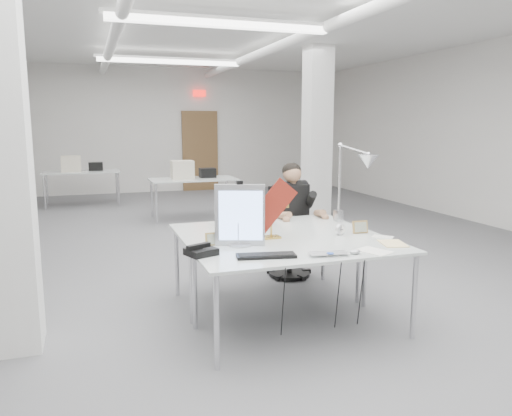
{
  "coord_description": "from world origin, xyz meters",
  "views": [
    {
      "loc": [
        -1.66,
        -6.2,
        1.78
      ],
      "look_at": [
        -0.24,
        -2.0,
        1.02
      ],
      "focal_mm": 35.0,
      "sensor_mm": 36.0,
      "label": 1
    }
  ],
  "objects_px": {
    "desk_main": "(303,249)",
    "laptop": "(330,255)",
    "bankers_lamp": "(271,221)",
    "architect_lamp": "(351,181)",
    "seated_person": "(292,201)",
    "monitor": "(240,215)",
    "desk_phone": "(201,252)",
    "office_chair": "(290,229)",
    "beige_monitor": "(246,210)"
  },
  "relations": [
    {
      "from": "bankers_lamp",
      "to": "architect_lamp",
      "type": "distance_m",
      "value": 1.02
    },
    {
      "from": "laptop",
      "to": "desk_phone",
      "type": "relative_size",
      "value": 1.42
    },
    {
      "from": "desk_main",
      "to": "bankers_lamp",
      "type": "height_order",
      "value": "bankers_lamp"
    },
    {
      "from": "monitor",
      "to": "desk_phone",
      "type": "height_order",
      "value": "monitor"
    },
    {
      "from": "desk_main",
      "to": "laptop",
      "type": "xyz_separation_m",
      "value": [
        0.09,
        -0.33,
        0.02
      ]
    },
    {
      "from": "laptop",
      "to": "bankers_lamp",
      "type": "relative_size",
      "value": 1.0
    },
    {
      "from": "architect_lamp",
      "to": "seated_person",
      "type": "bearing_deg",
      "value": 104.09
    },
    {
      "from": "monitor",
      "to": "bankers_lamp",
      "type": "height_order",
      "value": "monitor"
    },
    {
      "from": "seated_person",
      "to": "beige_monitor",
      "type": "height_order",
      "value": "seated_person"
    },
    {
      "from": "desk_phone",
      "to": "bankers_lamp",
      "type": "bearing_deg",
      "value": 6.97
    },
    {
      "from": "monitor",
      "to": "architect_lamp",
      "type": "bearing_deg",
      "value": 38.05
    },
    {
      "from": "seated_person",
      "to": "desk_phone",
      "type": "xyz_separation_m",
      "value": [
        -1.38,
        -1.45,
        -0.12
      ]
    },
    {
      "from": "laptop",
      "to": "monitor",
      "type": "bearing_deg",
      "value": 141.63
    },
    {
      "from": "desk_phone",
      "to": "beige_monitor",
      "type": "xyz_separation_m",
      "value": [
        0.67,
        0.93,
        0.14
      ]
    },
    {
      "from": "beige_monitor",
      "to": "architect_lamp",
      "type": "relative_size",
      "value": 0.39
    },
    {
      "from": "desk_main",
      "to": "seated_person",
      "type": "bearing_deg",
      "value": 70.61
    },
    {
      "from": "office_chair",
      "to": "beige_monitor",
      "type": "bearing_deg",
      "value": -161.56
    },
    {
      "from": "seated_person",
      "to": "bankers_lamp",
      "type": "height_order",
      "value": "seated_person"
    },
    {
      "from": "monitor",
      "to": "desk_phone",
      "type": "bearing_deg",
      "value": -132.53
    },
    {
      "from": "monitor",
      "to": "desk_phone",
      "type": "distance_m",
      "value": 0.49
    },
    {
      "from": "laptop",
      "to": "bankers_lamp",
      "type": "bearing_deg",
      "value": 113.28
    },
    {
      "from": "seated_person",
      "to": "beige_monitor",
      "type": "relative_size",
      "value": 2.39
    },
    {
      "from": "laptop",
      "to": "bankers_lamp",
      "type": "xyz_separation_m",
      "value": [
        -0.21,
        0.75,
        0.14
      ]
    },
    {
      "from": "desk_phone",
      "to": "beige_monitor",
      "type": "relative_size",
      "value": 0.6
    },
    {
      "from": "office_chair",
      "to": "seated_person",
      "type": "height_order",
      "value": "seated_person"
    },
    {
      "from": "desk_main",
      "to": "beige_monitor",
      "type": "bearing_deg",
      "value": 100.68
    },
    {
      "from": "desk_main",
      "to": "seated_person",
      "type": "height_order",
      "value": "seated_person"
    },
    {
      "from": "monitor",
      "to": "bankers_lamp",
      "type": "xyz_separation_m",
      "value": [
        0.35,
        0.17,
        -0.11
      ]
    },
    {
      "from": "monitor",
      "to": "bankers_lamp",
      "type": "relative_size",
      "value": 1.69
    },
    {
      "from": "office_chair",
      "to": "desk_phone",
      "type": "distance_m",
      "value": 2.04
    },
    {
      "from": "monitor",
      "to": "desk_main",
      "type": "bearing_deg",
      "value": -7.83
    },
    {
      "from": "desk_phone",
      "to": "architect_lamp",
      "type": "xyz_separation_m",
      "value": [
        1.67,
        0.62,
        0.43
      ]
    },
    {
      "from": "laptop",
      "to": "beige_monitor",
      "type": "bearing_deg",
      "value": 109.38
    },
    {
      "from": "office_chair",
      "to": "bankers_lamp",
      "type": "xyz_separation_m",
      "value": [
        -0.65,
        -1.12,
        0.34
      ]
    },
    {
      "from": "desk_main",
      "to": "monitor",
      "type": "xyz_separation_m",
      "value": [
        -0.47,
        0.25,
        0.27
      ]
    },
    {
      "from": "desk_main",
      "to": "office_chair",
      "type": "height_order",
      "value": "office_chair"
    },
    {
      "from": "monitor",
      "to": "desk_phone",
      "type": "xyz_separation_m",
      "value": [
        -0.38,
        -0.2,
        -0.23
      ]
    },
    {
      "from": "desk_main",
      "to": "office_chair",
      "type": "bearing_deg",
      "value": 71.2
    },
    {
      "from": "beige_monitor",
      "to": "seated_person",
      "type": "bearing_deg",
      "value": 54.2
    },
    {
      "from": "office_chair",
      "to": "desk_phone",
      "type": "bearing_deg",
      "value": -152.95
    },
    {
      "from": "office_chair",
      "to": "architect_lamp",
      "type": "xyz_separation_m",
      "value": [
        0.29,
        -0.87,
        0.65
      ]
    },
    {
      "from": "office_chair",
      "to": "seated_person",
      "type": "relative_size",
      "value": 1.3
    },
    {
      "from": "monitor",
      "to": "bankers_lamp",
      "type": "distance_m",
      "value": 0.4
    },
    {
      "from": "desk_main",
      "to": "bankers_lamp",
      "type": "xyz_separation_m",
      "value": [
        -0.12,
        0.42,
        0.17
      ]
    },
    {
      "from": "office_chair",
      "to": "seated_person",
      "type": "xyz_separation_m",
      "value": [
        0.0,
        -0.05,
        0.33
      ]
    },
    {
      "from": "office_chair",
      "to": "laptop",
      "type": "distance_m",
      "value": 1.94
    },
    {
      "from": "desk_main",
      "to": "desk_phone",
      "type": "xyz_separation_m",
      "value": [
        -0.85,
        0.05,
        0.04
      ]
    },
    {
      "from": "bankers_lamp",
      "to": "beige_monitor",
      "type": "xyz_separation_m",
      "value": [
        -0.06,
        0.55,
        0.02
      ]
    },
    {
      "from": "monitor",
      "to": "office_chair",
      "type": "bearing_deg",
      "value": 72.29
    },
    {
      "from": "beige_monitor",
      "to": "bankers_lamp",
      "type": "bearing_deg",
      "value": -65.85
    }
  ]
}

